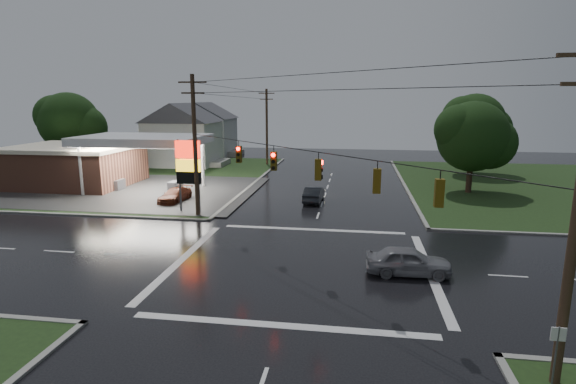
# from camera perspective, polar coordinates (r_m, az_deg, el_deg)

# --- Properties ---
(ground) EXTENTS (120.00, 120.00, 0.00)m
(ground) POSITION_cam_1_polar(r_m,az_deg,el_deg) (25.65, 1.73, -9.22)
(ground) COLOR black
(ground) RESTS_ON ground
(grass_nw) EXTENTS (36.00, 36.00, 0.08)m
(grass_nw) POSITION_cam_1_polar(r_m,az_deg,el_deg) (58.24, -21.21, 1.94)
(grass_nw) COLOR #1D3015
(grass_nw) RESTS_ON ground
(gas_station) EXTENTS (26.20, 18.00, 5.60)m
(gas_station) POSITION_cam_1_polar(r_m,az_deg,el_deg) (52.41, -24.49, 3.44)
(gas_station) COLOR #2D2D2D
(gas_station) RESTS_ON ground
(pylon_sign) EXTENTS (2.00, 0.35, 6.00)m
(pylon_sign) POSITION_cam_1_polar(r_m,az_deg,el_deg) (37.14, -12.54, 3.49)
(pylon_sign) COLOR #59595E
(pylon_sign) RESTS_ON ground
(utility_pole_nw) EXTENTS (2.20, 0.32, 11.00)m
(utility_pole_nw) POSITION_cam_1_polar(r_m,az_deg,el_deg) (35.66, -11.73, 5.96)
(utility_pole_nw) COLOR #382619
(utility_pole_nw) RESTS_ON ground
(utility_pole_n) EXTENTS (2.20, 0.32, 10.50)m
(utility_pole_n) POSITION_cam_1_polar(r_m,az_deg,el_deg) (63.11, -2.71, 8.39)
(utility_pole_n) COLOR #382619
(utility_pole_n) RESTS_ON ground
(traffic_signals) EXTENTS (26.87, 26.87, 1.47)m
(traffic_signals) POSITION_cam_1_polar(r_m,az_deg,el_deg) (24.08, 1.86, 5.32)
(traffic_signals) COLOR black
(traffic_signals) RESTS_ON ground
(house_near) EXTENTS (11.05, 8.48, 8.60)m
(house_near) POSITION_cam_1_polar(r_m,az_deg,el_deg) (64.51, -13.16, 7.23)
(house_near) COLOR silver
(house_near) RESTS_ON ground
(house_far) EXTENTS (11.05, 8.48, 8.60)m
(house_far) POSITION_cam_1_polar(r_m,az_deg,el_deg) (76.08, -10.53, 7.99)
(house_far) COLOR silver
(house_far) RESTS_ON ground
(tree_nw_behind) EXTENTS (8.93, 7.60, 10.00)m
(tree_nw_behind) POSITION_cam_1_polar(r_m,az_deg,el_deg) (65.15, -25.93, 7.97)
(tree_nw_behind) COLOR black
(tree_nw_behind) RESTS_ON ground
(tree_ne_near) EXTENTS (7.99, 6.80, 8.98)m
(tree_ne_near) POSITION_cam_1_polar(r_m,az_deg,el_deg) (47.29, 22.57, 6.49)
(tree_ne_near) COLOR black
(tree_ne_near) RESTS_ON ground
(tree_ne_far) EXTENTS (8.46, 7.20, 9.80)m
(tree_ne_far) POSITION_cam_1_polar(r_m,az_deg,el_deg) (59.60, 22.72, 7.99)
(tree_ne_far) COLOR black
(tree_ne_far) RESTS_ON ground
(car_north) EXTENTS (1.71, 4.33, 1.40)m
(car_north) POSITION_cam_1_polar(r_m,az_deg,el_deg) (40.77, 3.31, -0.25)
(car_north) COLOR black
(car_north) RESTS_ON ground
(car_crossing) EXTENTS (4.50, 1.90, 1.52)m
(car_crossing) POSITION_cam_1_polar(r_m,az_deg,el_deg) (24.86, 15.04, -8.46)
(car_crossing) COLOR gray
(car_crossing) RESTS_ON ground
(car_pump) EXTENTS (2.21, 4.41, 1.23)m
(car_pump) POSITION_cam_1_polar(r_m,az_deg,el_deg) (41.94, -14.15, -0.37)
(car_pump) COLOR maroon
(car_pump) RESTS_ON ground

